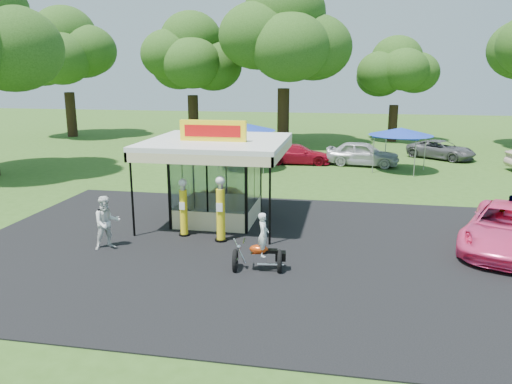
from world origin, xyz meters
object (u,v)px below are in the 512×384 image
(motorcycle, at_px, (261,248))
(bg_car_d, at_px, (441,150))
(spectator_west, at_px, (107,223))
(tent_west, at_px, (242,127))
(kiosk_car, at_px, (230,197))
(bg_car_a, at_px, (198,150))
(gas_pump_right, at_px, (221,211))
(tent_east, at_px, (401,132))
(gas_station_kiosk, at_px, (217,179))
(pink_sedan, at_px, (508,228))
(bg_car_b, at_px, (298,154))
(spectator_east_b, at_px, (510,219))
(gas_pump_left, at_px, (184,209))
(bg_car_c, at_px, (363,154))

(motorcycle, bearing_deg, bg_car_d, 60.21)
(spectator_west, xyz_separation_m, tent_west, (1.56, 14.93, 1.71))
(kiosk_car, relative_size, bg_car_a, 0.60)
(gas_pump_right, distance_m, tent_east, 16.46)
(gas_station_kiosk, distance_m, pink_sedan, 10.82)
(bg_car_a, relative_size, tent_east, 1.22)
(bg_car_b, bearing_deg, spectator_east_b, -151.68)
(pink_sedan, distance_m, bg_car_d, 18.85)
(gas_station_kiosk, relative_size, gas_pump_left, 2.45)
(gas_pump_left, relative_size, tent_west, 0.53)
(motorcycle, height_order, tent_east, tent_east)
(bg_car_d, bearing_deg, bg_car_a, 139.13)
(gas_pump_right, height_order, tent_east, tent_east)
(gas_station_kiosk, relative_size, tent_east, 1.41)
(gas_station_kiosk, xyz_separation_m, spectator_east_b, (10.99, -0.54, -0.92))
(gas_station_kiosk, relative_size, bg_car_d, 1.17)
(bg_car_b, bearing_deg, bg_car_d, -73.43)
(kiosk_car, height_order, bg_car_b, bg_car_b)
(spectator_west, distance_m, spectator_east_b, 14.31)
(kiosk_car, bearing_deg, tent_west, 8.78)
(bg_car_d, bearing_deg, motorcycle, -166.09)
(gas_pump_left, distance_m, pink_sedan, 11.43)
(kiosk_car, distance_m, bg_car_a, 12.25)
(spectator_east_b, distance_m, bg_car_c, 15.03)
(bg_car_b, height_order, bg_car_c, bg_car_c)
(gas_pump_right, relative_size, bg_car_b, 0.55)
(bg_car_a, distance_m, bg_car_d, 17.00)
(motorcycle, relative_size, pink_sedan, 0.35)
(tent_east, bearing_deg, bg_car_d, 57.32)
(motorcycle, relative_size, tent_east, 0.51)
(spectator_west, xyz_separation_m, bg_car_a, (-2.03, 17.29, -0.17))
(motorcycle, relative_size, bg_car_d, 0.42)
(spectator_west, height_order, bg_car_a, spectator_west)
(bg_car_b, relative_size, bg_car_d, 0.95)
(spectator_west, bearing_deg, tent_east, 14.55)
(tent_east, bearing_deg, tent_west, -173.57)
(gas_pump_left, distance_m, bg_car_a, 16.09)
(motorcycle, bearing_deg, bg_car_c, 71.63)
(bg_car_c, distance_m, bg_car_d, 6.60)
(bg_car_a, relative_size, bg_car_c, 1.00)
(bg_car_b, xyz_separation_m, tent_east, (6.37, -1.45, 1.79))
(bg_car_d, bearing_deg, bg_car_c, 159.40)
(spectator_west, bearing_deg, pink_sedan, -30.61)
(gas_station_kiosk, xyz_separation_m, spectator_west, (-2.92, -3.88, -0.84))
(spectator_east_b, distance_m, tent_west, 17.03)
(tent_west, bearing_deg, bg_car_c, 19.43)
(kiosk_car, distance_m, bg_car_c, 12.99)
(bg_car_b, height_order, tent_west, tent_west)
(pink_sedan, distance_m, bg_car_a, 21.59)
(gas_pump_right, height_order, tent_west, tent_west)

